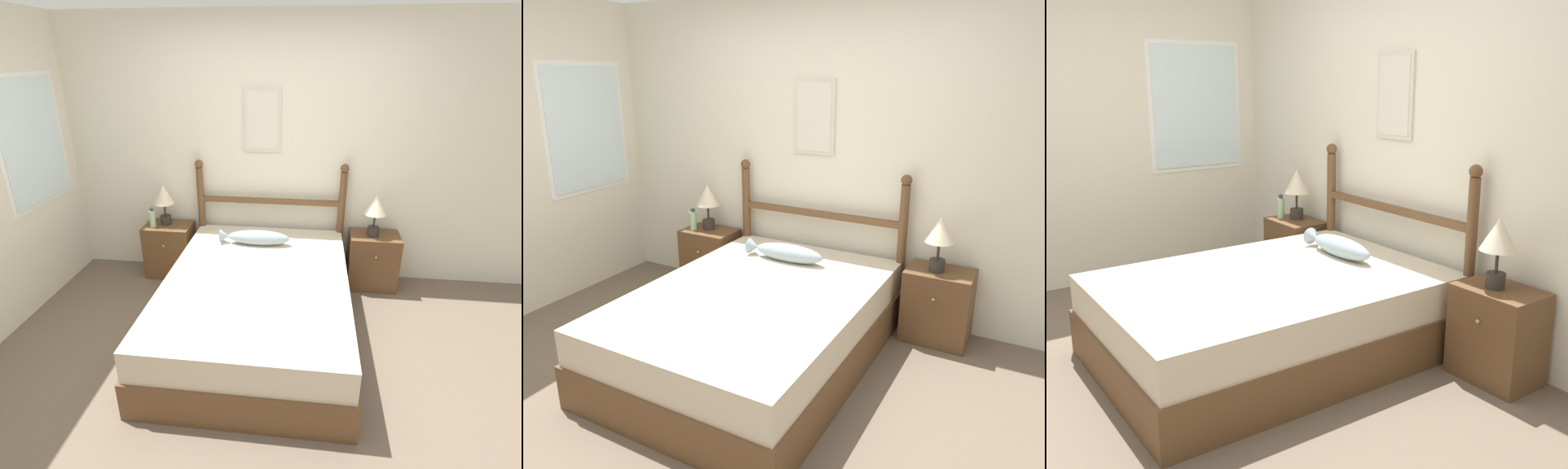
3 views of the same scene
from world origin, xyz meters
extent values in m
plane|color=brown|center=(0.00, 0.00, 0.00)|extent=(16.00, 16.00, 0.00)
cube|color=beige|center=(0.00, 1.73, 1.27)|extent=(6.40, 0.06, 2.55)
cube|color=beige|center=(-0.13, 1.69, 1.60)|extent=(0.36, 0.02, 0.59)
cube|color=beige|center=(-0.13, 1.68, 1.60)|extent=(0.30, 0.01, 0.53)
cube|color=white|center=(-2.10, 1.10, 1.47)|extent=(0.01, 0.89, 1.14)
cube|color=silver|center=(-2.09, 1.10, 1.47)|extent=(0.01, 0.81, 1.06)
cube|color=brown|center=(-0.04, 0.60, 0.14)|extent=(1.49, 2.10, 0.29)
cube|color=beige|center=(-0.04, 0.60, 0.41)|extent=(1.45, 2.06, 0.24)
cylinder|color=brown|center=(-0.75, 1.62, 0.57)|extent=(0.07, 0.07, 1.14)
sphere|color=brown|center=(-0.75, 1.62, 1.18)|extent=(0.08, 0.08, 0.08)
cylinder|color=brown|center=(0.67, 1.62, 0.57)|extent=(0.07, 0.07, 1.14)
sphere|color=brown|center=(0.67, 1.62, 1.18)|extent=(0.08, 0.08, 0.08)
cube|color=brown|center=(-0.04, 1.62, 0.82)|extent=(1.42, 0.05, 0.05)
cube|color=brown|center=(-1.08, 1.50, 0.28)|extent=(0.48, 0.34, 0.56)
sphere|color=tan|center=(-1.08, 1.32, 0.40)|extent=(0.02, 0.02, 0.02)
cube|color=brown|center=(1.01, 1.50, 0.28)|extent=(0.48, 0.34, 0.56)
sphere|color=tan|center=(1.01, 1.32, 0.40)|extent=(0.02, 0.02, 0.02)
cylinder|color=#2D2823|center=(-1.11, 1.53, 0.60)|extent=(0.11, 0.11, 0.09)
cylinder|color=#2D2823|center=(-1.11, 1.53, 0.72)|extent=(0.02, 0.02, 0.13)
cone|color=beige|center=(-1.11, 1.53, 0.88)|extent=(0.21, 0.21, 0.19)
cylinder|color=#2D2823|center=(0.98, 1.48, 0.60)|extent=(0.11, 0.11, 0.09)
cylinder|color=#2D2823|center=(0.98, 1.48, 0.72)|extent=(0.02, 0.02, 0.13)
cone|color=beige|center=(0.98, 1.48, 0.88)|extent=(0.21, 0.21, 0.19)
cylinder|color=#99C699|center=(-1.22, 1.44, 0.64)|extent=(0.06, 0.06, 0.17)
sphere|color=#333338|center=(-1.22, 1.44, 0.75)|extent=(0.04, 0.04, 0.04)
ellipsoid|color=#8499A3|center=(-0.10, 1.21, 0.59)|extent=(0.58, 0.16, 0.14)
cone|color=#8499A3|center=(-0.43, 1.21, 0.59)|extent=(0.09, 0.12, 0.12)
camera|label=1|loc=(0.35, -2.24, 2.15)|focal=28.00mm
camera|label=2|loc=(1.66, -2.08, 1.95)|focal=35.00mm
camera|label=3|loc=(3.06, -1.28, 1.73)|focal=42.00mm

